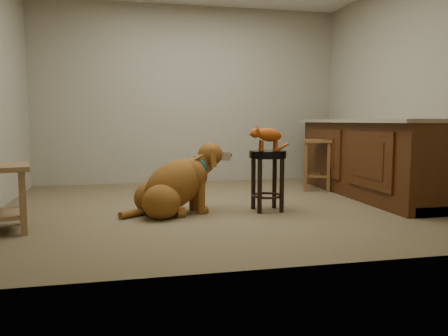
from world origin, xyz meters
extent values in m
cube|color=brown|center=(0.00, 0.00, 0.00)|extent=(4.50, 4.00, 0.01)
cube|color=#9C957E|center=(0.00, 2.00, 1.30)|extent=(4.50, 0.04, 2.60)
cube|color=#9C957E|center=(0.00, -2.00, 1.30)|extent=(4.50, 0.04, 2.60)
cube|color=#9C957E|center=(2.25, 0.00, 1.30)|extent=(0.04, 4.00, 2.60)
cube|color=#46230C|center=(1.95, 0.30, 0.45)|extent=(0.60, 2.50, 0.90)
cube|color=gray|center=(1.92, 0.30, 0.92)|extent=(0.70, 2.56, 0.04)
cube|color=black|center=(1.99, 0.30, 0.05)|extent=(0.52, 2.50, 0.10)
cube|color=#46230C|center=(1.64, -0.25, 0.50)|extent=(0.02, 0.90, 0.62)
cube|color=#46230C|center=(1.64, 0.85, 0.50)|extent=(0.02, 0.90, 0.62)
cube|color=#391B0A|center=(1.63, -0.25, 0.50)|extent=(0.02, 0.60, 0.40)
cube|color=#391B0A|center=(1.63, 0.85, 0.50)|extent=(0.02, 0.60, 0.40)
cylinder|color=black|center=(0.59, -0.18, 0.27)|extent=(0.05, 0.05, 0.55)
cylinder|color=black|center=(0.36, -0.18, 0.27)|extent=(0.05, 0.05, 0.55)
cylinder|color=black|center=(0.58, -0.41, 0.27)|extent=(0.05, 0.05, 0.55)
cylinder|color=black|center=(0.35, -0.41, 0.27)|extent=(0.05, 0.05, 0.55)
torus|color=black|center=(0.47, -0.30, 0.16)|extent=(0.32, 0.32, 0.03)
cylinder|color=black|center=(0.47, -0.30, 0.58)|extent=(0.38, 0.38, 0.07)
cube|color=brown|center=(1.73, 0.91, 0.32)|extent=(0.05, 0.05, 0.64)
cube|color=brown|center=(1.46, 1.03, 0.32)|extent=(0.05, 0.05, 0.64)
cube|color=brown|center=(1.60, 0.65, 0.32)|extent=(0.05, 0.05, 0.64)
cube|color=brown|center=(1.34, 0.77, 0.32)|extent=(0.05, 0.05, 0.64)
cube|color=brown|center=(1.53, 0.84, 0.66)|extent=(0.48, 0.48, 0.04)
cube|color=olive|center=(-1.85, -0.40, 0.26)|extent=(0.06, 0.06, 0.52)
cube|color=olive|center=(-1.75, -0.80, 0.26)|extent=(0.06, 0.06, 0.52)
ellipsoid|color=brown|center=(-0.69, -0.18, 0.16)|extent=(0.44, 0.39, 0.34)
ellipsoid|color=brown|center=(-0.62, -0.44, 0.16)|extent=(0.44, 0.39, 0.34)
cylinder|color=brown|center=(-0.52, -0.11, 0.04)|extent=(0.11, 0.12, 0.11)
cylinder|color=brown|center=(-0.44, -0.42, 0.04)|extent=(0.11, 0.12, 0.11)
ellipsoid|color=brown|center=(-0.48, -0.27, 0.30)|extent=(0.84, 0.58, 0.69)
ellipsoid|color=brown|center=(-0.28, -0.22, 0.38)|extent=(0.36, 0.38, 0.35)
cylinder|color=brown|center=(-0.27, -0.11, 0.20)|extent=(0.11, 0.11, 0.40)
cylinder|color=brown|center=(-0.22, -0.30, 0.20)|extent=(0.11, 0.11, 0.40)
sphere|color=brown|center=(-0.24, -0.10, 0.03)|extent=(0.11, 0.11, 0.11)
sphere|color=brown|center=(-0.19, -0.29, 0.03)|extent=(0.11, 0.11, 0.11)
cylinder|color=brown|center=(-0.20, -0.19, 0.49)|extent=(0.29, 0.24, 0.25)
ellipsoid|color=brown|center=(-0.10, -0.17, 0.58)|extent=(0.31, 0.29, 0.24)
cube|color=#987F5F|center=(0.03, -0.13, 0.56)|extent=(0.19, 0.13, 0.11)
sphere|color=black|center=(0.11, -0.11, 0.57)|extent=(0.06, 0.06, 0.06)
cube|color=brown|center=(-0.15, -0.07, 0.55)|extent=(0.07, 0.07, 0.18)
cube|color=brown|center=(-0.09, -0.28, 0.55)|extent=(0.07, 0.07, 0.18)
torus|color=#0E6777|center=(-0.20, -0.19, 0.48)|extent=(0.19, 0.26, 0.21)
cylinder|color=#D8BF4C|center=(-0.15, -0.18, 0.40)|extent=(0.02, 0.05, 0.05)
cylinder|color=brown|center=(-0.87, -0.31, 0.04)|extent=(0.30, 0.24, 0.07)
ellipsoid|color=#A74210|center=(0.48, -0.30, 0.78)|extent=(0.28, 0.13, 0.17)
cylinder|color=#A74210|center=(0.40, -0.26, 0.67)|extent=(0.03, 0.03, 0.11)
sphere|color=#A74210|center=(0.40, -0.26, 0.63)|extent=(0.03, 0.03, 0.03)
cylinder|color=#A74210|center=(0.40, -0.33, 0.67)|extent=(0.03, 0.03, 0.11)
sphere|color=#A74210|center=(0.40, -0.33, 0.63)|extent=(0.03, 0.03, 0.03)
cylinder|color=#A74210|center=(0.55, -0.26, 0.67)|extent=(0.03, 0.03, 0.11)
sphere|color=#A74210|center=(0.55, -0.26, 0.63)|extent=(0.03, 0.03, 0.03)
cylinder|color=#A74210|center=(0.55, -0.34, 0.67)|extent=(0.03, 0.03, 0.11)
sphere|color=#A74210|center=(0.55, -0.34, 0.63)|extent=(0.03, 0.03, 0.03)
sphere|color=#A74210|center=(0.34, -0.30, 0.80)|extent=(0.10, 0.10, 0.10)
sphere|color=#A74210|center=(0.30, -0.30, 0.79)|extent=(0.04, 0.04, 0.04)
sphere|color=brown|center=(0.28, -0.30, 0.79)|extent=(0.02, 0.02, 0.02)
cone|color=#A74210|center=(0.35, -0.27, 0.85)|extent=(0.04, 0.04, 0.05)
cone|color=#C66B60|center=(0.35, -0.27, 0.85)|extent=(0.02, 0.02, 0.03)
cone|color=#A74210|center=(0.35, -0.33, 0.85)|extent=(0.04, 0.04, 0.05)
cone|color=#C66B60|center=(0.35, -0.33, 0.85)|extent=(0.02, 0.02, 0.03)
cylinder|color=#A74210|center=(0.63, -0.26, 0.64)|extent=(0.20, 0.11, 0.10)
camera|label=1|loc=(-0.91, -4.52, 0.92)|focal=35.00mm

